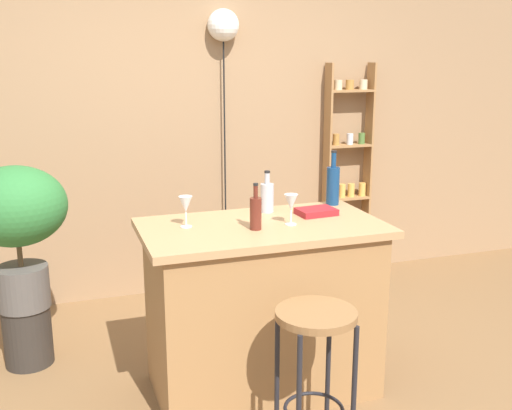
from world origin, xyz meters
The scene contains 13 objects.
back_wall centered at (0.00, 1.95, 1.40)m, with size 6.40×0.10×2.80m, color #997551.
kitchen_counter centered at (0.00, 0.30, 0.48)m, with size 1.28×0.72×0.95m.
bar_stool centered at (0.03, -0.33, 0.54)m, with size 0.37×0.37×0.72m.
spice_shelf centered at (1.28, 1.82, 0.89)m, with size 0.40×0.13×1.76m.
plant_stool centered at (-1.25, 1.01, 0.18)m, with size 0.28×0.28×0.37m, color #2D2823.
potted_plant centered at (-1.25, 1.01, 0.92)m, with size 0.58×0.52×0.85m.
bottle_spirits_clear centered at (0.54, 0.58, 1.08)m, with size 0.08×0.08×0.33m.
bottle_sauce_amber centered at (-0.06, 0.22, 1.04)m, with size 0.06×0.06×0.24m.
bottle_vinegar centered at (0.11, 0.54, 1.04)m, with size 0.08×0.08×0.24m.
wine_glass_left centered at (-0.39, 0.38, 1.07)m, with size 0.07×0.07×0.16m.
wine_glass_center centered at (0.14, 0.25, 1.07)m, with size 0.07×0.07×0.16m.
cookbook centered at (0.35, 0.39, 0.97)m, with size 0.21×0.15×0.04m, color maroon.
pendant_globe_light centered at (0.24, 1.84, 2.01)m, with size 0.23×0.23×2.15m.
Camera 1 is at (-1.03, -2.61, 1.82)m, focal length 42.57 mm.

